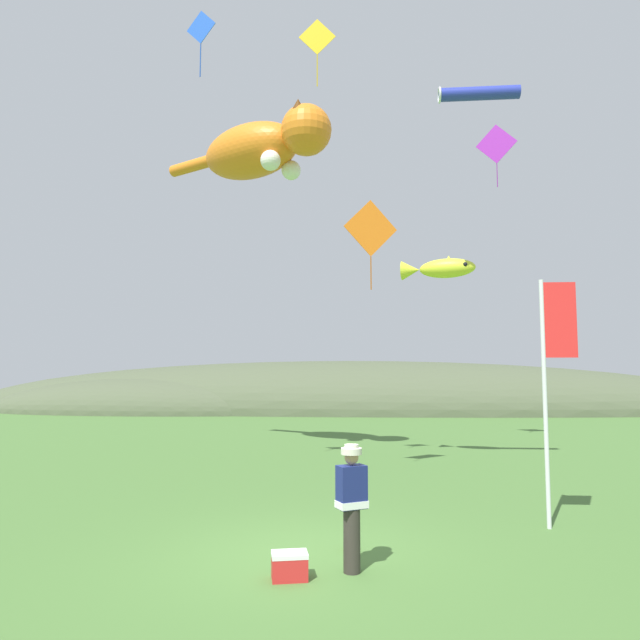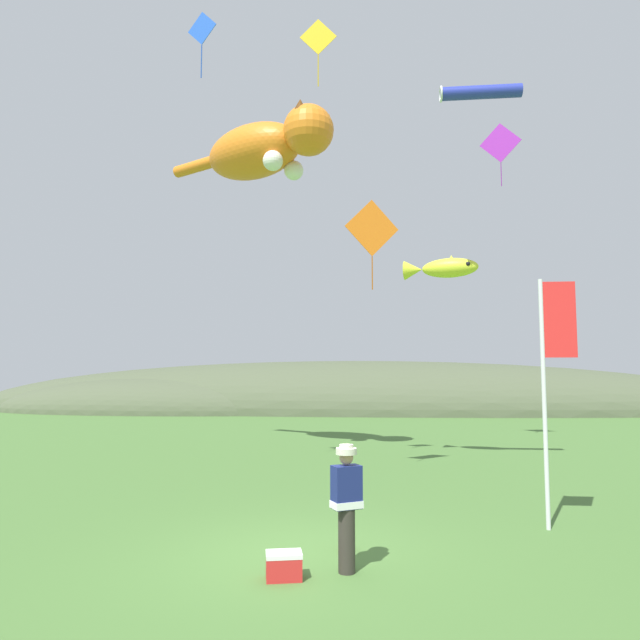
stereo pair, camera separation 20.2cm
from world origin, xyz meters
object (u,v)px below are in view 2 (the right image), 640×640
at_px(festival_attendant, 347,503).
at_px(kite_diamond_gold, 318,38).
at_px(kite_diamond_orange, 372,228).
at_px(kite_diamond_blue, 202,29).
at_px(kite_fish_windsock, 442,268).
at_px(kite_giant_cat, 265,149).
at_px(festival_banner_pole, 551,363).
at_px(picnic_cooler, 284,566).
at_px(kite_diamond_violet, 500,143).
at_px(kite_tube_streamer, 479,92).
at_px(kite_spool, 346,542).

bearing_deg(festival_attendant, kite_diamond_gold, 98.71).
bearing_deg(kite_diamond_orange, kite_diamond_blue, -162.92).
xyz_separation_m(kite_diamond_orange, kite_diamond_blue, (-4.37, -1.34, 5.03)).
relative_size(festival_attendant, kite_fish_windsock, 0.74).
bearing_deg(kite_giant_cat, kite_diamond_orange, -43.72).
relative_size(festival_banner_pole, kite_diamond_gold, 2.36).
relative_size(picnic_cooler, festival_banner_pole, 0.12).
bearing_deg(kite_diamond_orange, kite_fish_windsock, 52.17).
xyz_separation_m(festival_attendant, kite_diamond_violet, (5.24, 12.67, 10.28)).
height_order(kite_diamond_violet, kite_diamond_blue, kite_diamond_blue).
bearing_deg(kite_diamond_gold, festival_banner_pole, -40.17).
distance_m(kite_giant_cat, kite_diamond_orange, 6.19).
height_order(kite_fish_windsock, kite_diamond_gold, kite_diamond_gold).
distance_m(festival_attendant, kite_diamond_orange, 8.89).
distance_m(kite_fish_windsock, kite_diamond_gold, 7.57).
bearing_deg(kite_diamond_orange, kite_diamond_gold, -163.22).
xyz_separation_m(kite_giant_cat, kite_tube_streamer, (6.50, -3.50, -0.05)).
distance_m(kite_fish_windsock, kite_diamond_orange, 3.62).
distance_m(festival_attendant, picnic_cooler, 1.19).
height_order(kite_spool, festival_banner_pole, festival_banner_pole).
height_order(kite_fish_windsock, kite_tube_streamer, kite_tube_streamer).
height_order(kite_diamond_gold, kite_diamond_blue, kite_diamond_gold).
bearing_deg(kite_tube_streamer, kite_spool, -120.52).
height_order(picnic_cooler, kite_fish_windsock, kite_fish_windsock).
bearing_deg(kite_diamond_orange, kite_diamond_violet, 50.57).
relative_size(kite_diamond_orange, kite_diamond_violet, 1.02).
height_order(festival_attendant, kite_diamond_gold, kite_diamond_gold).
bearing_deg(festival_banner_pole, kite_spool, -158.05).
xyz_separation_m(festival_banner_pole, kite_diamond_gold, (-4.64, 3.91, 8.89)).
distance_m(kite_tube_streamer, kite_diamond_blue, 7.52).
height_order(kite_tube_streamer, kite_diamond_blue, kite_diamond_blue).
distance_m(kite_diamond_orange, kite_diamond_violet, 8.86).
distance_m(kite_spool, kite_diamond_violet, 16.97).
xyz_separation_m(festival_attendant, kite_diamond_blue, (-3.93, 5.48, 10.72)).
relative_size(kite_giant_cat, kite_diamond_violet, 2.64).
relative_size(kite_spool, kite_diamond_gold, 0.13).
xyz_separation_m(kite_tube_streamer, kite_diamond_blue, (-7.28, -1.27, 1.38)).
bearing_deg(kite_diamond_gold, kite_diamond_blue, -162.78).
height_order(festival_attendant, kite_diamond_orange, kite_diamond_orange).
bearing_deg(kite_spool, picnic_cooler, -121.00).
height_order(kite_spool, kite_diamond_blue, kite_diamond_blue).
bearing_deg(festival_attendant, kite_diamond_orange, 86.36).
xyz_separation_m(kite_diamond_gold, kite_diamond_orange, (1.41, 0.43, -5.21)).
height_order(kite_diamond_orange, kite_diamond_violet, kite_diamond_violet).
bearing_deg(festival_attendant, kite_giant_cat, 107.09).
distance_m(kite_spool, kite_giant_cat, 14.13).
bearing_deg(picnic_cooler, kite_diamond_orange, 79.87).
distance_m(festival_attendant, kite_diamond_blue, 12.67).
bearing_deg(kite_diamond_violet, kite_diamond_orange, -129.43).
distance_m(kite_spool, kite_fish_windsock, 10.81).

